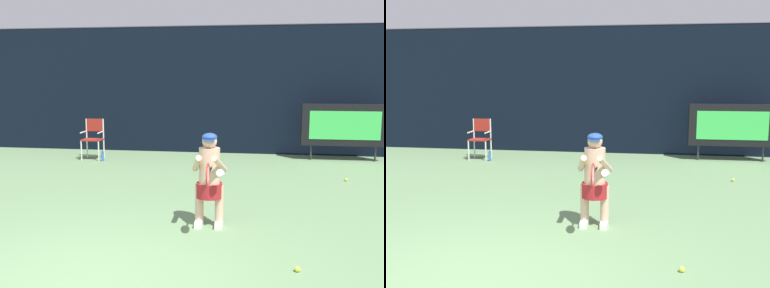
% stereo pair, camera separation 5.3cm
% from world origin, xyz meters
% --- Properties ---
extents(backdrop_screen, '(18.00, 0.12, 3.66)m').
position_xyz_m(backdrop_screen, '(0.00, 8.50, 1.81)').
color(backdrop_screen, black).
rests_on(backdrop_screen, ground).
extents(scoreboard, '(2.20, 0.21, 1.50)m').
position_xyz_m(scoreboard, '(4.04, 7.73, 0.95)').
color(scoreboard, black).
rests_on(scoreboard, ground).
extents(umpire_chair, '(0.52, 0.44, 1.08)m').
position_xyz_m(umpire_chair, '(-2.59, 7.00, 0.62)').
color(umpire_chair, white).
rests_on(umpire_chair, ground).
extents(water_bottle, '(0.07, 0.07, 0.27)m').
position_xyz_m(water_bottle, '(-2.24, 6.72, 0.12)').
color(water_bottle, blue).
rests_on(water_bottle, ground).
extents(tennis_player, '(0.53, 0.61, 1.41)m').
position_xyz_m(tennis_player, '(1.10, 2.06, 0.75)').
color(tennis_player, white).
rests_on(tennis_player, ground).
extents(tennis_racket, '(0.03, 0.60, 0.31)m').
position_xyz_m(tennis_racket, '(1.14, 1.50, 0.92)').
color(tennis_racket, black).
extents(tennis_ball_loose, '(0.07, 0.07, 0.07)m').
position_xyz_m(tennis_ball_loose, '(3.68, 5.33, 0.03)').
color(tennis_ball_loose, '#CCDB3D').
rests_on(tennis_ball_loose, ground).
extents(tennis_ball_spare, '(0.07, 0.07, 0.07)m').
position_xyz_m(tennis_ball_spare, '(2.28, 0.65, 0.03)').
color(tennis_ball_spare, '#CCDB3D').
rests_on(tennis_ball_spare, ground).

